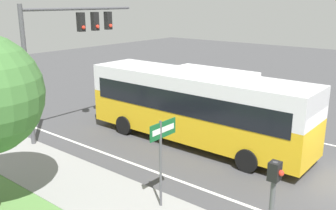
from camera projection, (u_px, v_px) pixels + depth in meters
bus at (195, 103)px, 16.92m from camera, size 2.72×10.81×3.51m
signal_gantry at (67, 40)px, 17.48m from camera, size 6.41×0.41×6.27m
pedestrian_signal at (273, 199)px, 8.56m from camera, size 0.28×0.34×2.92m
street_sign at (162, 148)px, 11.39m from camera, size 1.18×0.08×2.94m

